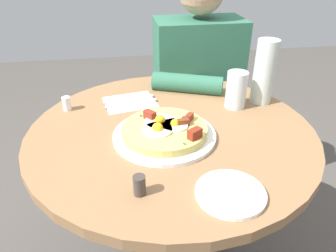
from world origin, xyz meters
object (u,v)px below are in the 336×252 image
Objects in this scene: water_glass at (236,90)px; salt_shaker at (67,104)px; dining_table at (171,172)px; water_bottle at (264,72)px; person_seated at (195,109)px; bread_plate at (230,193)px; pepper_shaker at (139,185)px; pizza_plate at (164,135)px; knife at (131,103)px; fork at (129,99)px; breakfast_pizza at (165,129)px.

water_glass is 0.56m from salt_shaker.
water_bottle reaches higher than dining_table.
person_seated is 0.86m from bread_plate.
dining_table is 3.95× the size of water_bottle.
pizza_plate is at bearing -111.93° from pepper_shaker.
knife is at bearing -91.21° from pepper_shaker.
pizza_plate is 0.24m from pepper_shaker.
pizza_plate is 1.63× the size of fork.
salt_shaker is (0.53, 0.34, 0.24)m from person_seated.
bread_plate is 0.63m from salt_shaker.
pepper_shaker is at bearing 67.27° from person_seated.
person_seated reaches higher than fork.
water_bottle reaches higher than breakfast_pizza.
pizza_plate is 2.39× the size of water_glass.
bread_plate reaches higher than dining_table.
bread_plate is 0.52m from water_bottle.
knife is (0.08, -0.22, 0.00)m from pizza_plate.
dining_table is at bearing -76.14° from bread_plate.
person_seated is at bearing -112.37° from dining_table.
breakfast_pizza is 1.97× the size of water_glass.
dining_table is 4.76× the size of knife.
pizza_plate is 0.02m from breakfast_pizza.
knife is 3.90× the size of salt_shaker.
person_seated is at bearing -113.05° from pizza_plate.
dining_table is at bearing -113.41° from pepper_shaker.
pepper_shaker is (-0.20, 0.44, 0.00)m from salt_shaker.
breakfast_pizza is at bearing 25.85° from water_bottle.
pepper_shaker is at bearing 41.27° from water_bottle.
pizza_plate reaches higher than bread_plate.
fork is at bearing -90.00° from knife.
salt_shaker reaches higher than bread_plate.
dining_table is 0.37m from bread_plate.
salt_shaker is (0.29, -0.22, -0.00)m from breakfast_pizza.
pizza_plate is 1.88× the size of bread_plate.
salt_shaker reaches higher than pizza_plate.
breakfast_pizza reaches higher than dining_table.
pepper_shaker is at bearing -10.70° from bread_plate.
pepper_shaker is (0.46, 0.40, -0.08)m from water_bottle.
knife is at bearing -69.76° from breakfast_pizza.
person_seated reaches higher than water_bottle.
pepper_shaker reaches higher than fork.
breakfast_pizza reaches higher than bread_plate.
salt_shaker is at bearing -0.88° from fork.
pizza_plate is (0.24, 0.56, 0.22)m from person_seated.
knife is at bearing -11.13° from water_glass.
water_glass is (-0.26, -0.15, 0.04)m from breakfast_pizza.
breakfast_pizza is 5.08× the size of pepper_shaker.
fork is at bearing -9.95° from water_bottle.
dining_table is 0.35m from water_glass.
pizza_plate is (0.03, 0.05, 0.18)m from dining_table.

